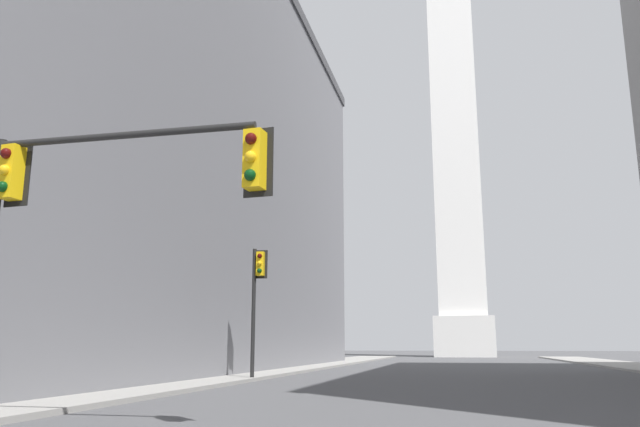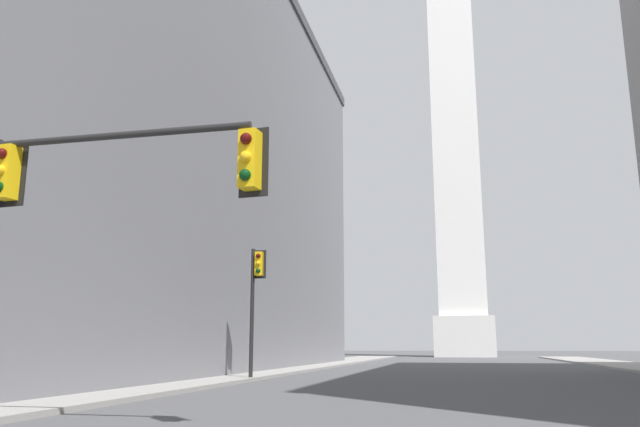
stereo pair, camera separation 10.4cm
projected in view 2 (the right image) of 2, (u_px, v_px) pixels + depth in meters
name	position (u px, v px, depth m)	size (l,w,h in m)	color
sidewalk_left	(251.00, 373.00, 34.53)	(5.00, 108.34, 0.15)	gray
building_left	(31.00, 148.00, 38.58)	(29.20, 57.47, 27.06)	slate
obelisk	(453.00, 104.00, 94.96)	(8.24, 8.24, 78.01)	silver
traffic_light_mid_left	(255.00, 293.00, 28.51)	(0.76, 0.52, 5.93)	black
traffic_light_near_left	(79.00, 198.00, 12.01)	(5.91, 0.52, 5.63)	black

